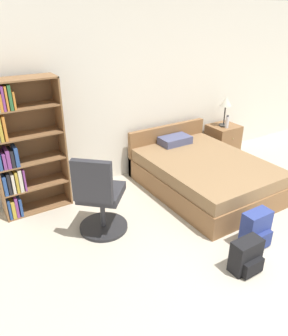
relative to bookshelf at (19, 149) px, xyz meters
name	(u,v)px	position (x,y,z in m)	size (l,w,h in m)	color
wall_back	(141,93)	(1.94, 0.28, 0.41)	(9.00, 0.06, 2.60)	silver
bookshelf	(19,149)	(0.00, 0.00, 0.00)	(0.87, 0.33, 1.75)	brown
bed	(202,173)	(2.36, -0.77, -0.64)	(1.46, 1.99, 0.75)	brown
office_chair	(99,199)	(0.61, -0.97, -0.42)	(0.72, 0.72, 1.05)	#232326
nightstand	(222,141)	(3.51, -0.02, -0.60)	(0.51, 0.48, 0.58)	brown
table_lamp	(226,104)	(3.49, -0.02, 0.09)	(0.20, 0.20, 0.52)	#333333
water_bottle	(227,122)	(3.45, -0.13, -0.20)	(0.06, 0.06, 0.23)	silver
backpack_blue	(256,230)	(2.01, -2.11, -0.69)	(0.34, 0.23, 0.43)	navy
backpack_black	(247,256)	(1.61, -2.34, -0.72)	(0.33, 0.23, 0.36)	black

